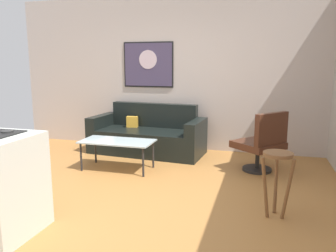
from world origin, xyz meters
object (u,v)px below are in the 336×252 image
coffee_table (117,143)px  bar_stool (277,169)px  armchair (262,143)px  couch (148,137)px  wall_painting (148,65)px

coffee_table → bar_stool: size_ratio=1.58×
coffee_table → bar_stool: bar_stool is taller
coffee_table → armchair: (2.09, 0.46, 0.04)m
armchair → coffee_table: bearing=-167.6°
couch → bar_stool: (2.13, -2.08, 0.23)m
couch → wall_painting: size_ratio=2.13×
couch → wall_painting: 1.36m
bar_stool → coffee_table: bearing=155.6°
couch → armchair: armchair is taller
couch → bar_stool: size_ratio=2.98×
couch → coffee_table: 1.07m
armchair → wall_painting: 2.61m
couch → armchair: bearing=-16.9°
coffee_table → armchair: bearing=12.4°
armchair → wall_painting: wall_painting is taller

